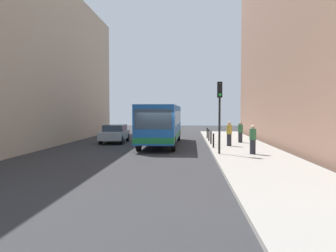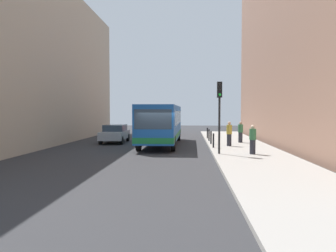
{
  "view_description": "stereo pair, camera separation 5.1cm",
  "coord_description": "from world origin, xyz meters",
  "px_view_note": "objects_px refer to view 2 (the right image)",
  "views": [
    {
      "loc": [
        1.82,
        -20.18,
        2.57
      ],
      "look_at": [
        0.34,
        2.89,
        1.54
      ],
      "focal_mm": 35.27,
      "sensor_mm": 36.0,
      "label": 1
    },
    {
      "loc": [
        1.87,
        -20.18,
        2.57
      ],
      "look_at": [
        0.34,
        2.89,
        1.54
      ],
      "focal_mm": 35.27,
      "sensor_mm": 36.0,
      "label": 2
    }
  ],
  "objects_px": {
    "pedestrian_far_sidewalk": "(240,132)",
    "traffic_light": "(219,104)",
    "car_behind_bus": "(165,127)",
    "bollard_near": "(213,141)",
    "bus": "(162,122)",
    "pedestrian_near_signal": "(253,140)",
    "bollard_far": "(209,135)",
    "pedestrian_mid_sidewalk": "(229,134)",
    "car_beside_bus": "(115,133)",
    "bollard_mid": "(211,138)",
    "bollard_farthest": "(207,133)"
  },
  "relations": [
    {
      "from": "bollard_far",
      "to": "pedestrian_far_sidewalk",
      "type": "relative_size",
      "value": 0.58
    },
    {
      "from": "bollard_farthest",
      "to": "bollard_far",
      "type": "bearing_deg",
      "value": -90.0
    },
    {
      "from": "car_beside_bus",
      "to": "traffic_light",
      "type": "distance_m",
      "value": 11.31
    },
    {
      "from": "car_behind_bus",
      "to": "traffic_light",
      "type": "height_order",
      "value": "traffic_light"
    },
    {
      "from": "traffic_light",
      "to": "car_behind_bus",
      "type": "bearing_deg",
      "value": 104.11
    },
    {
      "from": "pedestrian_near_signal",
      "to": "bollard_far",
      "type": "bearing_deg",
      "value": -166.77
    },
    {
      "from": "bollard_near",
      "to": "pedestrian_far_sidewalk",
      "type": "distance_m",
      "value": 4.46
    },
    {
      "from": "traffic_light",
      "to": "bollard_far",
      "type": "xyz_separation_m",
      "value": [
        -0.1,
        8.28,
        -2.38
      ]
    },
    {
      "from": "car_beside_bus",
      "to": "bollard_farthest",
      "type": "distance_m",
      "value": 8.28
    },
    {
      "from": "car_beside_bus",
      "to": "bollard_mid",
      "type": "bearing_deg",
      "value": 163.21
    },
    {
      "from": "car_beside_bus",
      "to": "bus",
      "type": "bearing_deg",
      "value": 157.07
    },
    {
      "from": "car_behind_bus",
      "to": "bollard_near",
      "type": "relative_size",
      "value": 4.7
    },
    {
      "from": "bus",
      "to": "pedestrian_near_signal",
      "type": "xyz_separation_m",
      "value": [
        5.71,
        -6.29,
        -0.75
      ]
    },
    {
      "from": "bollard_near",
      "to": "traffic_light",
      "type": "bearing_deg",
      "value": -88.22
    },
    {
      "from": "car_behind_bus",
      "to": "bus",
      "type": "bearing_deg",
      "value": 95.1
    },
    {
      "from": "pedestrian_near_signal",
      "to": "pedestrian_mid_sidewalk",
      "type": "relative_size",
      "value": 0.97
    },
    {
      "from": "bollard_mid",
      "to": "bollard_farthest",
      "type": "distance_m",
      "value": 5.07
    },
    {
      "from": "pedestrian_far_sidewalk",
      "to": "pedestrian_near_signal",
      "type": "bearing_deg",
      "value": 67.75
    },
    {
      "from": "bollard_near",
      "to": "car_beside_bus",
      "type": "bearing_deg",
      "value": 149.03
    },
    {
      "from": "car_behind_bus",
      "to": "pedestrian_near_signal",
      "type": "xyz_separation_m",
      "value": [
        6.28,
        -17.52,
        0.19
      ]
    },
    {
      "from": "bus",
      "to": "traffic_light",
      "type": "relative_size",
      "value": 2.69
    },
    {
      "from": "bus",
      "to": "pedestrian_near_signal",
      "type": "bearing_deg",
      "value": 132.78
    },
    {
      "from": "pedestrian_far_sidewalk",
      "to": "traffic_light",
      "type": "bearing_deg",
      "value": 52.94
    },
    {
      "from": "car_beside_bus",
      "to": "bollard_far",
      "type": "bearing_deg",
      "value": -178.39
    },
    {
      "from": "bollard_farthest",
      "to": "bollard_mid",
      "type": "bearing_deg",
      "value": -90.0
    },
    {
      "from": "bus",
      "to": "bollard_farthest",
      "type": "distance_m",
      "value": 5.97
    },
    {
      "from": "pedestrian_near_signal",
      "to": "pedestrian_far_sidewalk",
      "type": "relative_size",
      "value": 1.02
    },
    {
      "from": "bus",
      "to": "traffic_light",
      "type": "distance_m",
      "value": 7.47
    },
    {
      "from": "car_beside_bus",
      "to": "pedestrian_mid_sidewalk",
      "type": "height_order",
      "value": "pedestrian_mid_sidewalk"
    },
    {
      "from": "car_behind_bus",
      "to": "pedestrian_mid_sidewalk",
      "type": "distance_m",
      "value": 14.27
    },
    {
      "from": "bollard_mid",
      "to": "bollard_far",
      "type": "height_order",
      "value": "same"
    },
    {
      "from": "bollard_mid",
      "to": "bollard_farthest",
      "type": "xyz_separation_m",
      "value": [
        0.0,
        5.07,
        0.0
      ]
    },
    {
      "from": "bollard_farthest",
      "to": "pedestrian_near_signal",
      "type": "xyz_separation_m",
      "value": [
        1.98,
        -10.82,
        0.35
      ]
    },
    {
      "from": "car_beside_bus",
      "to": "bollard_near",
      "type": "distance_m",
      "value": 9.01
    },
    {
      "from": "car_behind_bus",
      "to": "bollard_farthest",
      "type": "distance_m",
      "value": 7.96
    },
    {
      "from": "bollard_far",
      "to": "pedestrian_mid_sidewalk",
      "type": "relative_size",
      "value": 0.56
    },
    {
      "from": "car_behind_bus",
      "to": "pedestrian_mid_sidewalk",
      "type": "xyz_separation_m",
      "value": [
        5.48,
        -13.17,
        0.22
      ]
    },
    {
      "from": "traffic_light",
      "to": "pedestrian_near_signal",
      "type": "distance_m",
      "value": 2.76
    },
    {
      "from": "bollard_far",
      "to": "traffic_light",
      "type": "bearing_deg",
      "value": -89.31
    },
    {
      "from": "car_behind_bus",
      "to": "pedestrian_near_signal",
      "type": "relative_size",
      "value": 2.69
    },
    {
      "from": "bollard_near",
      "to": "pedestrian_near_signal",
      "type": "bearing_deg",
      "value": -58.45
    },
    {
      "from": "bollard_mid",
      "to": "bollard_farthest",
      "type": "height_order",
      "value": "same"
    },
    {
      "from": "bollard_far",
      "to": "pedestrian_near_signal",
      "type": "bearing_deg",
      "value": -76.57
    },
    {
      "from": "bollard_mid",
      "to": "pedestrian_near_signal",
      "type": "relative_size",
      "value": 0.57
    },
    {
      "from": "car_behind_bus",
      "to": "pedestrian_far_sidewalk",
      "type": "xyz_separation_m",
      "value": [
        6.66,
        -10.53,
        0.17
      ]
    },
    {
      "from": "car_beside_bus",
      "to": "pedestrian_mid_sidewalk",
      "type": "bearing_deg",
      "value": 156.91
    },
    {
      "from": "bollard_far",
      "to": "bollard_farthest",
      "type": "height_order",
      "value": "same"
    },
    {
      "from": "bollard_near",
      "to": "pedestrian_near_signal",
      "type": "distance_m",
      "value": 3.8
    },
    {
      "from": "pedestrian_near_signal",
      "to": "pedestrian_mid_sidewalk",
      "type": "distance_m",
      "value": 4.42
    },
    {
      "from": "car_beside_bus",
      "to": "pedestrian_near_signal",
      "type": "bearing_deg",
      "value": 139.44
    }
  ]
}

